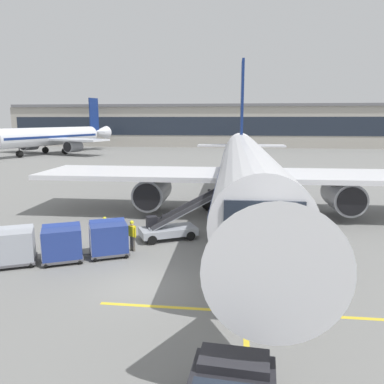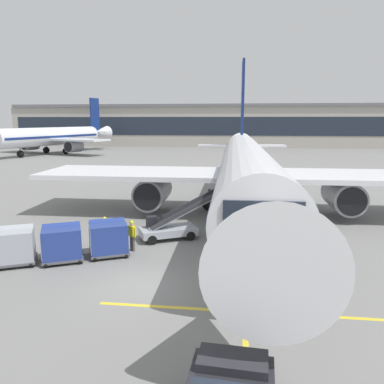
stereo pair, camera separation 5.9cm
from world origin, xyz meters
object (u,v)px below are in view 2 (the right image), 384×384
at_px(parked_airplane, 246,169).
at_px(safety_cone_engine_keepout, 154,206).
at_px(baggage_cart_second, 62,242).
at_px(ground_crew_by_carts, 132,234).
at_px(belt_loader, 172,225).
at_px(distant_airplane, 53,137).
at_px(baggage_cart_lead, 108,237).
at_px(baggage_cart_third, 14,245).
at_px(ground_crew_by_loader, 105,229).

xyz_separation_m(parked_airplane, safety_cone_engine_keepout, (-7.34, 0.42, -3.23)).
distance_m(parked_airplane, baggage_cart_second, 14.91).
bearing_deg(baggage_cart_second, ground_crew_by_carts, 31.39).
relative_size(belt_loader, baggage_cart_second, 1.90).
xyz_separation_m(parked_airplane, belt_loader, (-4.56, -6.79, -2.66)).
relative_size(baggage_cart_second, distant_airplane, 0.08).
height_order(belt_loader, baggage_cart_lead, belt_loader).
bearing_deg(baggage_cart_lead, baggage_cart_second, -152.44).
distance_m(baggage_cart_third, safety_cone_engine_keepout, 13.09).
relative_size(ground_crew_by_loader, ground_crew_by_carts, 1.00).
xyz_separation_m(parked_airplane, ground_crew_by_loader, (-8.14, -8.66, -2.53)).
distance_m(belt_loader, baggage_cart_second, 6.64).
relative_size(baggage_cart_second, ground_crew_by_loader, 1.60).
xyz_separation_m(ground_crew_by_loader, ground_crew_by_carts, (1.76, -0.60, 0.00)).
xyz_separation_m(ground_crew_by_loader, distant_airplane, (-31.34, 55.79, 2.62)).
relative_size(parked_airplane, baggage_cart_third, 14.79).
bearing_deg(baggage_cart_second, baggage_cart_third, -162.02).
xyz_separation_m(baggage_cart_lead, safety_cone_engine_keepout, (0.10, 10.51, -0.70)).
xyz_separation_m(baggage_cart_lead, distant_airplane, (-32.03, 57.22, 2.62)).
relative_size(belt_loader, baggage_cart_lead, 1.90).
bearing_deg(belt_loader, safety_cone_engine_keepout, 111.11).
height_order(parked_airplane, baggage_cart_lead, parked_airplane).
xyz_separation_m(belt_loader, baggage_cart_lead, (-2.89, -3.31, 0.14)).
bearing_deg(parked_airplane, safety_cone_engine_keepout, 176.76).
distance_m(parked_airplane, safety_cone_engine_keepout, 8.03).
xyz_separation_m(ground_crew_by_carts, distant_airplane, (-33.10, 56.38, 2.62)).
bearing_deg(ground_crew_by_loader, baggage_cart_second, -118.96).
xyz_separation_m(ground_crew_by_loader, safety_cone_engine_keepout, (0.80, 9.07, -0.70)).
xyz_separation_m(baggage_cart_third, safety_cone_engine_keepout, (4.39, 12.31, -0.70)).
xyz_separation_m(parked_airplane, baggage_cart_third, (-11.74, -11.90, -2.52)).
distance_m(baggage_cart_second, baggage_cart_third, 2.31).
bearing_deg(parked_airplane, distant_airplane, 129.95).
relative_size(parked_airplane, belt_loader, 7.79).
relative_size(baggage_cart_lead, distant_airplane, 0.08).
height_order(baggage_cart_second, ground_crew_by_carts, baggage_cart_second).
distance_m(belt_loader, ground_crew_by_carts, 3.07).
distance_m(baggage_cart_third, distant_airplane, 65.27).
bearing_deg(distant_airplane, belt_loader, -57.07).
distance_m(parked_airplane, baggage_cart_third, 16.90).
height_order(baggage_cart_second, distant_airplane, distant_airplane).
bearing_deg(ground_crew_by_carts, ground_crew_by_loader, 161.27).
distance_m(baggage_cart_second, ground_crew_by_carts, 3.70).
relative_size(baggage_cart_third, distant_airplane, 0.08).
height_order(baggage_cart_lead, baggage_cart_third, same).
xyz_separation_m(baggage_cart_lead, ground_crew_by_loader, (-0.69, 1.44, -0.00)).
distance_m(ground_crew_by_loader, safety_cone_engine_keepout, 9.14).
height_order(parked_airplane, belt_loader, parked_airplane).
bearing_deg(belt_loader, parked_airplane, 56.10).
bearing_deg(ground_crew_by_carts, safety_cone_engine_keepout, 95.71).
height_order(parked_airplane, baggage_cart_third, parked_airplane).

